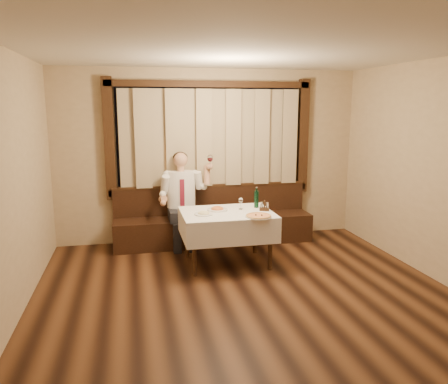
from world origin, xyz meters
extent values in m
cube|color=black|center=(0.00, 0.00, -0.01)|extent=(5.00, 6.00, 0.01)
cube|color=silver|center=(0.00, 0.00, 2.80)|extent=(5.00, 6.00, 0.01)
cube|color=tan|center=(0.00, 3.00, 1.40)|extent=(5.00, 0.01, 2.80)
cube|color=black|center=(0.00, 2.98, 1.70)|extent=(3.00, 0.02, 1.60)
cube|color=orange|center=(-0.70, 2.97, 1.40)|extent=(0.50, 0.01, 0.40)
cube|color=black|center=(0.00, 2.94, 0.85)|extent=(3.30, 0.12, 0.10)
cube|color=black|center=(0.00, 2.94, 2.55)|extent=(3.30, 0.12, 0.10)
cube|color=black|center=(-1.60, 2.94, 1.70)|extent=(0.16, 0.12, 1.90)
cube|color=black|center=(1.60, 2.94, 1.70)|extent=(0.16, 0.12, 1.90)
cube|color=tan|center=(0.00, 2.88, 1.70)|extent=(2.90, 0.08, 1.55)
cube|color=black|center=(0.00, 2.68, 0.23)|extent=(3.20, 0.60, 0.45)
cube|color=black|center=(0.00, 2.92, 0.68)|extent=(3.20, 0.12, 0.45)
cube|color=black|center=(0.00, 2.92, 0.92)|extent=(3.20, 0.14, 0.04)
cylinder|color=black|center=(-0.52, 1.33, 0.35)|extent=(0.06, 0.06, 0.71)
cylinder|color=black|center=(0.52, 1.33, 0.35)|extent=(0.06, 0.06, 0.71)
cylinder|color=black|center=(-0.52, 2.07, 0.35)|extent=(0.06, 0.06, 0.71)
cylinder|color=black|center=(0.52, 2.07, 0.35)|extent=(0.06, 0.06, 0.71)
cube|color=black|center=(0.00, 1.70, 0.73)|extent=(1.20, 0.90, 0.04)
cube|color=white|center=(0.00, 1.70, 0.75)|extent=(1.26, 0.96, 0.01)
cube|color=white|center=(0.00, 1.22, 0.58)|extent=(1.26, 0.01, 0.35)
cube|color=white|center=(0.00, 2.18, 0.58)|extent=(1.26, 0.01, 0.35)
cube|color=white|center=(-0.63, 1.70, 0.58)|extent=(0.01, 0.96, 0.35)
cube|color=white|center=(0.63, 1.70, 0.58)|extent=(0.01, 0.96, 0.35)
cylinder|color=white|center=(0.34, 1.32, 0.76)|extent=(0.35, 0.35, 0.01)
cylinder|color=#C13C1D|center=(0.34, 1.32, 0.77)|extent=(0.32, 0.32, 0.01)
torus|color=tan|center=(0.34, 1.32, 0.78)|extent=(0.34, 0.34, 0.02)
sphere|color=black|center=(0.31, 1.34, 0.78)|extent=(0.02, 0.02, 0.02)
sphere|color=black|center=(0.39, 1.31, 0.78)|extent=(0.02, 0.02, 0.02)
cylinder|color=white|center=(-0.11, 1.82, 0.76)|extent=(0.29, 0.29, 0.02)
ellipsoid|color=#C64F1F|center=(-0.11, 1.82, 0.81)|extent=(0.18, 0.18, 0.08)
cylinder|color=white|center=(-0.34, 1.61, 0.76)|extent=(0.26, 0.26, 0.02)
ellipsoid|color=beige|center=(-0.34, 1.61, 0.81)|extent=(0.16, 0.16, 0.07)
cylinder|color=#0D4022|center=(0.47, 1.87, 0.88)|extent=(0.07, 0.07, 0.24)
cylinder|color=#0D4022|center=(0.47, 1.87, 1.02)|extent=(0.03, 0.03, 0.06)
cylinder|color=silver|center=(0.47, 1.87, 1.05)|extent=(0.03, 0.03, 0.01)
cylinder|color=white|center=(0.23, 1.81, 0.76)|extent=(0.06, 0.06, 0.01)
cylinder|color=white|center=(0.23, 1.81, 0.81)|extent=(0.01, 0.01, 0.09)
ellipsoid|color=white|center=(0.23, 1.81, 0.89)|extent=(0.06, 0.06, 0.08)
cube|color=black|center=(0.53, 1.65, 0.78)|extent=(0.15, 0.11, 0.04)
cube|color=black|center=(0.53, 1.65, 0.85)|extent=(0.04, 0.07, 0.10)
cylinder|color=white|center=(0.49, 1.67, 0.83)|extent=(0.04, 0.04, 0.08)
cylinder|color=silver|center=(0.49, 1.67, 0.87)|extent=(0.04, 0.04, 0.01)
cylinder|color=white|center=(0.57, 1.64, 0.83)|extent=(0.04, 0.04, 0.08)
cylinder|color=silver|center=(0.57, 1.64, 0.87)|extent=(0.04, 0.04, 0.01)
cube|color=black|center=(-0.52, 2.55, 0.54)|extent=(0.43, 0.48, 0.17)
cube|color=black|center=(-0.64, 2.32, 0.23)|extent=(0.12, 0.13, 0.45)
cube|color=black|center=(-0.40, 2.32, 0.23)|extent=(0.12, 0.13, 0.45)
ellipsoid|color=white|center=(-0.52, 2.71, 0.91)|extent=(0.45, 0.28, 0.58)
cube|color=maroon|center=(-0.52, 2.57, 0.88)|extent=(0.07, 0.01, 0.43)
cylinder|color=tan|center=(-0.52, 2.71, 1.24)|extent=(0.11, 0.11, 0.09)
sphere|color=tan|center=(-0.52, 2.71, 1.38)|extent=(0.23, 0.23, 0.23)
ellipsoid|color=black|center=(-0.52, 2.74, 1.42)|extent=(0.23, 0.23, 0.17)
sphere|color=white|center=(-0.74, 2.71, 1.15)|extent=(0.14, 0.14, 0.14)
sphere|color=white|center=(-0.31, 2.71, 1.15)|extent=(0.14, 0.14, 0.14)
sphere|color=tan|center=(-0.84, 2.27, 0.79)|extent=(0.09, 0.09, 0.09)
sphere|color=tan|center=(-0.09, 2.53, 1.29)|extent=(0.10, 0.10, 0.10)
cylinder|color=white|center=(-0.09, 2.50, 1.33)|extent=(0.01, 0.01, 0.12)
ellipsoid|color=white|center=(-0.09, 2.50, 1.42)|extent=(0.09, 0.09, 0.11)
ellipsoid|color=#4C070F|center=(-0.09, 2.50, 1.40)|extent=(0.07, 0.07, 0.06)
camera|label=1|loc=(-1.29, -4.08, 2.20)|focal=35.00mm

